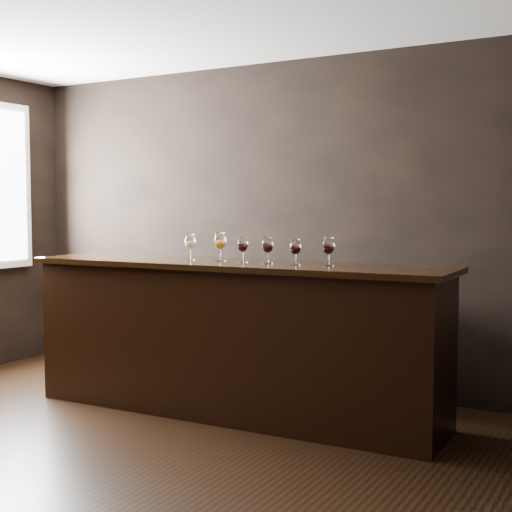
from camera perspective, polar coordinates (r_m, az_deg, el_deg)
The scene contains 11 objects.
ground at distance 4.77m, azimuth -13.63°, elevation -15.16°, with size 5.00×5.00×0.00m, color black.
room_shell at distance 4.76m, azimuth -15.10°, elevation 6.91°, with size 5.02×4.52×2.81m.
bar_counter at distance 5.36m, azimuth -1.77°, elevation -6.79°, with size 3.15×0.68×1.10m, color black.
bar_top at distance 5.29m, azimuth -1.78°, elevation -0.69°, with size 3.25×0.76×0.04m, color black.
back_bar_shelf at distance 6.42m, azimuth -3.45°, elevation -5.65°, with size 2.65×0.40×0.96m, color black.
glass_white at distance 5.45m, azimuth -5.30°, elevation 1.09°, with size 0.09×0.09×0.20m.
glass_amber at distance 5.37m, azimuth -2.89°, elevation 1.16°, with size 0.09×0.09×0.22m.
glass_red_a at distance 5.24m, azimuth -1.08°, elevation 0.89°, with size 0.08×0.08×0.19m.
glass_red_b at distance 5.10m, azimuth 0.94°, elevation 0.85°, with size 0.08×0.08×0.20m.
glass_red_c at distance 4.99m, azimuth 3.18°, elevation 0.67°, with size 0.08×0.08×0.18m.
glass_red_d at distance 4.95m, azimuth 5.82°, elevation 0.75°, with size 0.08×0.08×0.20m.
Camera 1 is at (3.13, -3.24, 1.57)m, focal length 50.00 mm.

